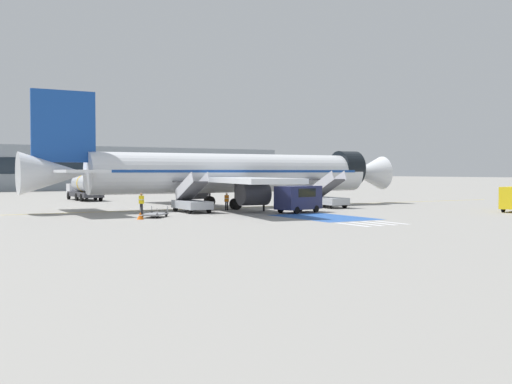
# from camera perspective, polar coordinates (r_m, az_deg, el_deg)

# --- Properties ---
(ground_plane) EXTENTS (600.00, 600.00, 0.00)m
(ground_plane) POSITION_cam_1_polar(r_m,az_deg,el_deg) (63.25, -0.92, -1.41)
(ground_plane) COLOR gray
(apron_leadline_yellow) EXTENTS (74.04, 2.28, 0.01)m
(apron_leadline_yellow) POSITION_cam_1_polar(r_m,az_deg,el_deg) (61.72, -1.96, -1.49)
(apron_leadline_yellow) COLOR gold
(apron_leadline_yellow) RESTS_ON ground_plane
(apron_stand_patch_blue) EXTENTS (5.53, 8.86, 0.01)m
(apron_stand_patch_blue) POSITION_cam_1_polar(r_m,az_deg,el_deg) (49.03, 6.43, -2.39)
(apron_stand_patch_blue) COLOR #2856A8
(apron_stand_patch_blue) RESTS_ON ground_plane
(apron_walkway_bar_0) EXTENTS (0.44, 3.60, 0.01)m
(apron_walkway_bar_0) POSITION_cam_1_polar(r_m,az_deg,el_deg) (42.35, 9.19, -3.09)
(apron_walkway_bar_0) COLOR silver
(apron_walkway_bar_0) RESTS_ON ground_plane
(apron_walkway_bar_1) EXTENTS (0.44, 3.60, 0.01)m
(apron_walkway_bar_1) POSITION_cam_1_polar(r_m,az_deg,el_deg) (43.12, 10.42, -3.01)
(apron_walkway_bar_1) COLOR silver
(apron_walkway_bar_1) RESTS_ON ground_plane
(apron_walkway_bar_2) EXTENTS (0.44, 3.60, 0.01)m
(apron_walkway_bar_2) POSITION_cam_1_polar(r_m,az_deg,el_deg) (43.91, 11.61, -2.93)
(apron_walkway_bar_2) COLOR silver
(apron_walkway_bar_2) RESTS_ON ground_plane
(apron_walkway_bar_3) EXTENTS (0.44, 3.60, 0.01)m
(apron_walkway_bar_3) POSITION_cam_1_polar(r_m,az_deg,el_deg) (44.72, 12.76, -2.85)
(apron_walkway_bar_3) COLOR silver
(apron_walkway_bar_3) RESTS_ON ground_plane
(airliner) EXTENTS (40.49, 32.57, 10.94)m
(airliner) POSITION_cam_1_polar(r_m,az_deg,el_deg) (61.33, -2.50, 1.79)
(airliner) COLOR silver
(airliner) RESTS_ON ground_plane
(boarding_stairs_forward) EXTENTS (2.33, 5.28, 3.80)m
(boarding_stairs_forward) POSITION_cam_1_polar(r_m,az_deg,el_deg) (62.06, 6.78, -0.59)
(boarding_stairs_forward) COLOR #ADB2BA
(boarding_stairs_forward) RESTS_ON ground_plane
(boarding_stairs_aft) EXTENTS (2.33, 5.28, 3.69)m
(boarding_stairs_aft) POSITION_cam_1_polar(r_m,az_deg,el_deg) (54.74, -6.15, -0.95)
(boarding_stairs_aft) COLOR #ADB2BA
(boarding_stairs_aft) RESTS_ON ground_plane
(fuel_tanker) EXTENTS (2.70, 9.46, 3.39)m
(fuel_tanker) POSITION_cam_1_polar(r_m,az_deg,el_deg) (80.30, -16.03, 0.45)
(fuel_tanker) COLOR #38383D
(fuel_tanker) RESTS_ON ground_plane
(service_van_0) EXTENTS (4.66, 3.08, 2.40)m
(service_van_0) POSITION_cam_1_polar(r_m,az_deg,el_deg) (54.22, 4.06, -0.47)
(service_van_0) COLOR #1E234C
(service_van_0) RESTS_ON ground_plane
(baggage_cart) EXTENTS (2.85, 2.94, 0.87)m
(baggage_cart) POSITION_cam_1_polar(r_m,az_deg,el_deg) (49.13, -9.66, -2.10)
(baggage_cart) COLOR gray
(baggage_cart) RESTS_ON ground_plane
(ground_crew_0) EXTENTS (0.32, 0.47, 1.76)m
(ground_crew_0) POSITION_cam_1_polar(r_m,az_deg,el_deg) (56.09, 0.75, -0.80)
(ground_crew_0) COLOR black
(ground_crew_0) RESTS_ON ground_plane
(ground_crew_1) EXTENTS (0.49, 0.41, 1.67)m
(ground_crew_1) POSITION_cam_1_polar(r_m,az_deg,el_deg) (57.56, -2.81, -0.79)
(ground_crew_1) COLOR black
(ground_crew_1) RESTS_ON ground_plane
(ground_crew_2) EXTENTS (0.44, 0.25, 1.88)m
(ground_crew_2) POSITION_cam_1_polar(r_m,az_deg,el_deg) (58.53, 4.65, -0.61)
(ground_crew_2) COLOR #191E38
(ground_crew_2) RESTS_ON ground_plane
(ground_crew_3) EXTENTS (0.41, 0.49, 1.84)m
(ground_crew_3) POSITION_cam_1_polar(r_m,az_deg,el_deg) (53.36, -10.86, -0.92)
(ground_crew_3) COLOR #2D2D33
(ground_crew_3) RESTS_ON ground_plane
(traffic_cone_0) EXTENTS (0.53, 0.53, 0.59)m
(traffic_cone_0) POSITION_cam_1_polar(r_m,az_deg,el_deg) (47.27, -10.96, -2.22)
(traffic_cone_0) COLOR orange
(traffic_cone_0) RESTS_ON ground_plane
(terminal_building) EXTENTS (88.54, 12.10, 8.77)m
(terminal_building) POSITION_cam_1_polar(r_m,az_deg,el_deg) (128.51, -16.68, 2.18)
(terminal_building) COLOR #89939E
(terminal_building) RESTS_ON ground_plane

